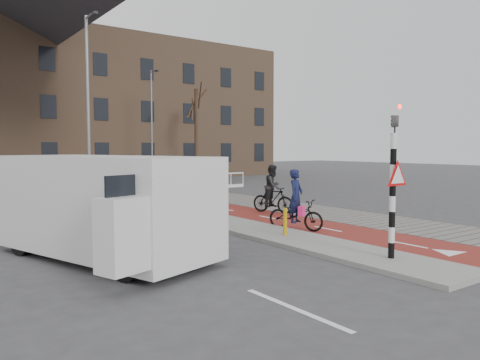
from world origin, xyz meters
TOP-DOWN VIEW (x-y plane):
  - ground at (0.00, 0.00)m, footprint 120.00×120.00m
  - bike_lane at (1.50, 10.00)m, footprint 2.50×60.00m
  - sidewalk at (4.30, 10.00)m, footprint 3.00×60.00m
  - curb_island at (-0.70, 4.00)m, footprint 1.80×16.00m
  - traffic_signal at (-0.60, -2.02)m, footprint 0.80×0.80m
  - bollard at (-0.72, 1.58)m, footprint 0.12×0.12m
  - cyclist_near at (0.55, 2.50)m, footprint 1.34×1.99m
  - cyclist_far at (2.45, 5.95)m, footprint 1.16×1.88m
  - van at (-5.81, 2.30)m, footprint 3.98×6.16m
  - railing at (-5.00, 17.00)m, footprint 28.00×0.10m
  - townhouse_row at (-3.00, 32.00)m, footprint 46.00×10.00m
  - tree_right at (9.06, 23.32)m, footprint 0.28×0.28m
  - streetlight_near at (-3.54, 10.40)m, footprint 0.12×0.12m
  - streetlight_right at (5.22, 23.22)m, footprint 0.12×0.12m

SIDE VIEW (x-z plane):
  - ground at x=0.00m, z-range 0.00..0.00m
  - bike_lane at x=1.50m, z-range 0.00..0.01m
  - sidewalk at x=4.30m, z-range 0.00..0.01m
  - curb_island at x=-0.70m, z-range 0.00..0.12m
  - railing at x=-5.00m, z-range -0.19..0.80m
  - bollard at x=-0.72m, z-range 0.12..0.91m
  - cyclist_near at x=0.55m, z-range -0.31..1.65m
  - cyclist_far at x=2.45m, z-range -0.16..1.80m
  - van at x=-5.81m, z-range 0.07..2.53m
  - traffic_signal at x=-0.60m, z-range 0.15..3.83m
  - tree_right at x=9.06m, z-range 0.00..7.23m
  - streetlight_near at x=-3.54m, z-range 0.00..7.91m
  - streetlight_right at x=5.22m, z-range 0.00..8.27m
  - townhouse_row at x=-3.00m, z-range -0.14..15.76m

